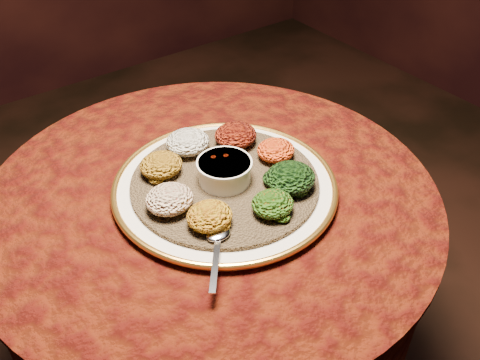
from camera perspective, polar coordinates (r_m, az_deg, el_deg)
table at (r=1.25m, az=-2.89°, el=-7.57°), size 0.96×0.96×0.73m
platter at (r=1.12m, az=-1.62°, el=-0.67°), size 0.58×0.58×0.02m
injera at (r=1.11m, az=-1.63°, el=-0.24°), size 0.51×0.51×0.01m
stew_bowl at (r=1.09m, az=-1.66°, el=1.10°), size 0.11×0.11×0.05m
spoon at (r=0.97m, az=-2.35°, el=-6.23°), size 0.11×0.13×0.01m
portion_ayib at (r=1.18m, az=-5.61°, el=4.05°), size 0.10×0.09×0.05m
portion_kitfo at (r=1.20m, az=-0.48°, el=4.80°), size 0.10×0.09×0.05m
portion_tikil at (r=1.16m, az=3.84°, el=3.19°), size 0.08×0.08×0.04m
portion_gomen at (r=1.08m, az=5.41°, el=0.24°), size 0.10×0.10×0.05m
portion_mixveg at (r=1.02m, az=3.50°, el=-2.57°), size 0.08×0.08×0.04m
portion_kik at (r=0.99m, az=-3.28°, el=-3.87°), size 0.09×0.08×0.04m
portion_timatim at (r=1.03m, az=-7.54°, el=-2.04°), size 0.09×0.09×0.05m
portion_shiro at (r=1.12m, az=-8.43°, el=1.59°), size 0.09×0.09×0.04m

